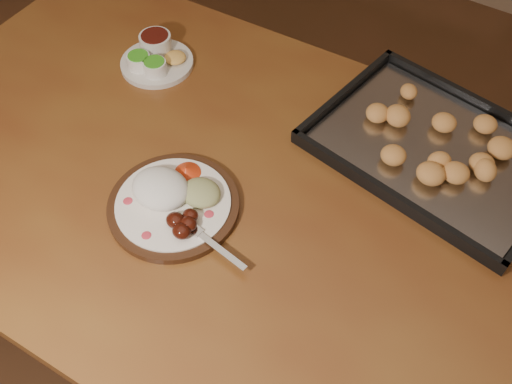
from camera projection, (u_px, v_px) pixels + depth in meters
The scene contains 5 objects.
ground at pixel (236, 326), 1.72m from camera, with size 4.00×4.00×0.00m, color brown.
dining_table at pixel (232, 210), 1.18m from camera, with size 1.53×0.96×0.75m.
dinner_plate at pixel (173, 199), 1.05m from camera, with size 0.31×0.24×0.06m.
condiment_saucer at pixel (155, 57), 1.30m from camera, with size 0.17×0.17×0.06m.
baking_tray at pixel (436, 147), 1.14m from camera, with size 0.52×0.42×0.05m.
Camera 1 is at (0.44, -0.58, 1.61)m, focal length 40.00 mm.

